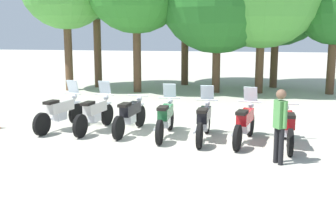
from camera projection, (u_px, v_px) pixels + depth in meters
name	position (u px, v px, depth m)	size (l,w,h in m)	color
ground_plane	(165.00, 137.00, 11.22)	(80.00, 80.00, 0.00)	#BCB7A8
motorcycle_0	(61.00, 112.00, 12.00)	(0.81, 2.14, 1.37)	black
motorcycle_1	(95.00, 113.00, 11.82)	(0.72, 2.17, 1.37)	black
motorcycle_2	(130.00, 115.00, 11.61)	(0.69, 2.18, 0.99)	black
motorcycle_3	(165.00, 118.00, 11.19)	(0.62, 2.19, 1.37)	black
motorcycle_4	(204.00, 120.00, 10.87)	(0.62, 2.19, 1.37)	black
motorcycle_5	(245.00, 123.00, 10.62)	(0.78, 2.15, 1.37)	black
motorcycle_6	(288.00, 126.00, 10.28)	(0.62, 2.19, 0.99)	black
person_0	(280.00, 121.00, 8.86)	(0.30, 0.38, 1.64)	black
tree_7	(336.00, 4.00, 17.73)	(3.51, 3.51, 5.67)	brown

